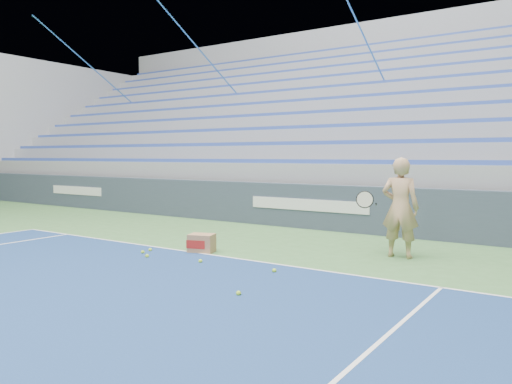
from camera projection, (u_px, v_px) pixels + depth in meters
sponsor_barrier at (310, 206)px, 12.34m from camera, size 30.00×0.32×1.10m
bleachers at (389, 139)px, 16.94m from camera, size 31.00×9.15×7.30m
tennis_player at (400, 208)px, 8.80m from camera, size 0.95×0.86×1.78m
ball_box at (202, 243)px, 9.31m from camera, size 0.54×0.48×0.34m
tennis_ball_0 at (150, 250)px, 9.39m from camera, size 0.07×0.07×0.07m
tennis_ball_1 at (147, 256)px, 8.81m from camera, size 0.07×0.07×0.07m
tennis_ball_2 at (239, 293)px, 6.42m from camera, size 0.07×0.07×0.07m
tennis_ball_3 at (274, 271)px, 7.69m from camera, size 0.07×0.07×0.07m
tennis_ball_4 at (143, 252)px, 9.17m from camera, size 0.07×0.07×0.07m
tennis_ball_5 at (200, 261)px, 8.38m from camera, size 0.07×0.07×0.07m
tennis_ball_6 at (188, 242)px, 10.24m from camera, size 0.07×0.07×0.07m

